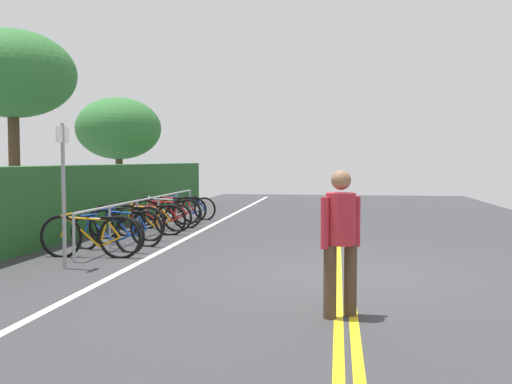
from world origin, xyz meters
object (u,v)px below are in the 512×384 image
object	(u,v)px
bicycle_7	(166,211)
bicycle_9	(188,208)
bicycle_4	(149,220)
tree_mid	(12,75)
tree_far_right	(119,129)
sign_post_near	(63,182)
bike_rack	(148,207)
bicycle_5	(155,218)
pedestrian	(341,234)
bicycle_3	(126,223)
bicycle_2	(125,227)
bicycle_0	(91,236)
bicycle_1	(107,234)
bicycle_6	(166,214)
bicycle_8	(176,209)

from	to	relation	value
bicycle_7	bicycle_9	xyz separation A→B (m)	(1.43, -0.21, -0.04)
bicycle_4	tree_mid	bearing A→B (deg)	79.84
tree_far_right	sign_post_near	bearing A→B (deg)	-162.04
bike_rack	sign_post_near	size ratio (longest dim) A/B	3.30
bicycle_5	pedestrian	distance (m)	8.08
bicycle_5	bicycle_4	bearing A→B (deg)	-172.82
bicycle_9	sign_post_near	xyz separation A→B (m)	(-7.50, -0.04, 1.04)
bicycle_3	sign_post_near	size ratio (longest dim) A/B	0.80
bike_rack	bicycle_5	size ratio (longest dim) A/B	4.40
tree_far_right	bicycle_2	bearing A→B (deg)	-157.56
bike_rack	bicycle_9	distance (m)	3.25
tree_mid	bicycle_9	bearing A→B (deg)	-51.39
bicycle_7	tree_mid	world-z (taller)	tree_mid
bicycle_2	pedestrian	xyz separation A→B (m)	(-4.61, -4.23, 0.55)
bicycle_0	tree_far_right	size ratio (longest dim) A/B	0.46
tree_far_right	tree_mid	bearing A→B (deg)	-178.47
bicycle_1	bicycle_2	world-z (taller)	bicycle_2
bicycle_7	tree_mid	bearing A→B (deg)	113.10
bicycle_6	bicycle_7	xyz separation A→B (m)	(0.76, 0.25, 0.01)
bicycle_6	bicycle_7	bearing A→B (deg)	17.96
bicycle_8	bicycle_9	bearing A→B (deg)	-11.18
bicycle_4	bicycle_9	bearing A→B (deg)	0.75
bicycle_3	bicycle_7	world-z (taller)	bicycle_7
bicycle_6	pedestrian	bearing A→B (deg)	-150.20
bicycle_3	tree_mid	distance (m)	5.00
bicycle_9	bicycle_7	bearing A→B (deg)	171.69
bicycle_0	bicycle_6	distance (m)	4.28
bicycle_8	bicycle_2	bearing A→B (deg)	-177.17
bicycle_9	bicycle_3	bearing A→B (deg)	177.27
bicycle_4	tree_far_right	world-z (taller)	tree_far_right
bicycle_5	tree_far_right	distance (m)	8.45
bicycle_5	pedestrian	xyz separation A→B (m)	(-6.79, -4.34, 0.58)
tree_mid	tree_far_right	distance (m)	7.24
bicycle_3	tree_far_right	world-z (taller)	tree_far_right
bicycle_4	bicycle_7	world-z (taller)	bicycle_7
pedestrian	tree_far_right	size ratio (longest dim) A/B	0.40
bicycle_3	bicycle_7	xyz separation A→B (m)	(2.83, 0.01, 0.00)
tree_mid	bicycle_0	bearing A→B (deg)	-135.05
bicycle_9	pedestrian	world-z (taller)	pedestrian
bicycle_4	bicycle_5	world-z (taller)	bicycle_4
bicycle_0	bicycle_8	bearing A→B (deg)	1.46
bicycle_7	tree_far_right	size ratio (longest dim) A/B	0.44
bicycle_8	tree_mid	xyz separation A→B (m)	(-2.14, 3.45, 3.41)
bicycle_2	bicycle_6	bearing A→B (deg)	0.57
bicycle_1	bicycle_9	distance (m)	5.74
bicycle_4	tree_far_right	bearing A→B (deg)	26.08
bicycle_8	tree_mid	size ratio (longest dim) A/B	0.37
bicycle_6	bicycle_9	world-z (taller)	bicycle_6
bicycle_4	tree_far_right	size ratio (longest dim) A/B	0.41
bicycle_6	bicycle_4	bearing A→B (deg)	-179.70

